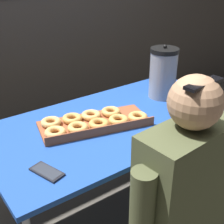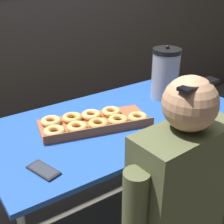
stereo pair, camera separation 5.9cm
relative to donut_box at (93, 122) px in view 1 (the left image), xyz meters
name	(u,v)px [view 1 (the left image)]	position (x,y,z in m)	size (l,w,h in m)	color
ground_plane	(117,212)	(0.16, -0.02, -0.75)	(12.00, 12.00, 0.00)	#4C473F
folding_table	(118,125)	(0.16, -0.02, -0.06)	(1.53, 0.80, 0.73)	#1E479E
donut_box	(93,122)	(0.00, 0.00, 0.00)	(0.66, 0.40, 0.05)	brown
coffee_urn	(163,73)	(0.60, 0.07, 0.14)	(0.18, 0.21, 0.36)	#939399
cell_phone	(47,172)	(-0.40, -0.24, -0.02)	(0.12, 0.17, 0.01)	black
person_seated	(181,213)	(0.03, -0.66, -0.18)	(0.59, 0.27, 1.21)	#33332D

